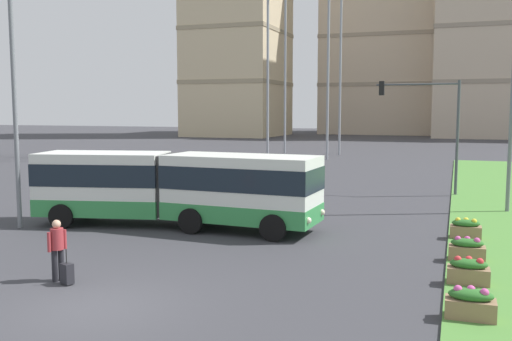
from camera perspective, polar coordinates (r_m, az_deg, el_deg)
The scene contains 13 objects.
ground_plane at distance 14.83m, azimuth -15.46°, elevation -12.98°, with size 260.00×260.00×0.00m, color #38383D.
articulated_bus at distance 23.51m, azimuth -8.03°, elevation -1.63°, with size 12.04×3.84×3.00m.
pedestrian_crossing at distance 17.03m, azimuth -19.18°, elevation -7.10°, with size 0.36×0.55×1.74m.
rolling_suitcase at distance 16.78m, azimuth -18.31°, elevation -9.70°, with size 0.42×0.36×0.97m.
flower_planter_0 at distance 14.15m, azimuth 20.58°, elevation -12.27°, with size 1.10×0.56×0.74m.
flower_planter_1 at distance 16.81m, azimuth 20.39°, elevation -9.34°, with size 1.10×0.56×0.74m.
flower_planter_2 at distance 19.33m, azimuth 20.27°, elevation -7.34°, with size 1.10×0.56×0.74m.
flower_planter_3 at distance 22.57m, azimuth 20.15°, elevation -5.43°, with size 1.10×0.56×0.74m.
traffic_light_far_right at distance 33.49m, azimuth 16.98°, elevation 5.18°, with size 4.55×0.28×6.39m.
streetlight_left at distance 24.77m, azimuth -22.95°, elevation 7.31°, with size 0.70×0.28×10.14m.
apartment_tower_west at distance 107.30m, azimuth -1.80°, elevation 15.83°, with size 15.78×18.19×45.80m.
apartment_tower_westcentre at distance 120.68m, azimuth 12.49°, elevation 14.59°, with size 21.80×19.97×45.76m.
apartment_tower_centre at distance 107.78m, azimuth 21.44°, elevation 15.09°, with size 14.27×15.35×44.72m.
Camera 1 is at (8.11, -11.45, 4.79)m, focal length 40.18 mm.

